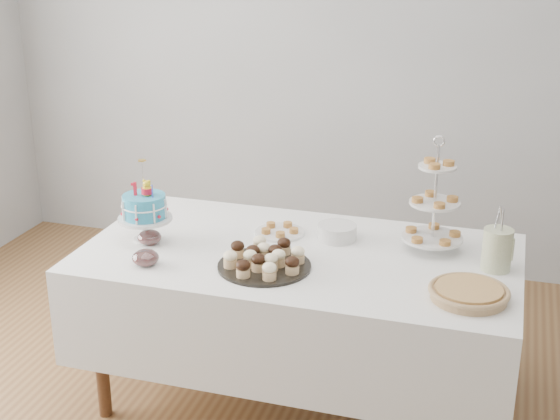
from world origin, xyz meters
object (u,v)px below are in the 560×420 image
(plate_stack, at_px, (337,232))
(jam_bowl_b, at_px, (150,237))
(cupcake_tray, at_px, (264,258))
(table, at_px, (299,298))
(utensil_pitcher, at_px, (497,248))
(birthday_cake, at_px, (145,220))
(pastry_plate, at_px, (280,231))
(jam_bowl_a, at_px, (146,258))
(tiered_stand, at_px, (435,203))
(pie, at_px, (469,292))

(plate_stack, relative_size, jam_bowl_b, 1.64)
(cupcake_tray, xyz_separation_m, jam_bowl_b, (-0.58, 0.09, -0.01))
(table, height_order, plate_stack, plate_stack)
(jam_bowl_b, xyz_separation_m, utensil_pitcher, (1.52, 0.17, 0.07))
(birthday_cake, height_order, pastry_plate, birthday_cake)
(jam_bowl_a, xyz_separation_m, jam_bowl_b, (-0.09, 0.22, -0.00))
(pastry_plate, bearing_deg, tiered_stand, 1.39)
(jam_bowl_b, bearing_deg, birthday_cake, 136.84)
(cupcake_tray, distance_m, utensil_pitcher, 0.98)
(jam_bowl_b, height_order, utensil_pitcher, utensil_pitcher)
(tiered_stand, height_order, plate_stack, tiered_stand)
(table, distance_m, plate_stack, 0.35)
(pastry_plate, distance_m, jam_bowl_a, 0.67)
(table, bearing_deg, cupcake_tray, -115.44)
(pie, height_order, jam_bowl_a, jam_bowl_a)
(plate_stack, distance_m, jam_bowl_a, 0.88)
(birthday_cake, bearing_deg, pastry_plate, 19.46)
(birthday_cake, relative_size, pastry_plate, 1.62)
(cupcake_tray, bearing_deg, pastry_plate, 97.34)
(utensil_pitcher, bearing_deg, plate_stack, -173.57)
(birthday_cake, relative_size, utensil_pitcher, 1.37)
(birthday_cake, relative_size, cupcake_tray, 0.95)
(plate_stack, height_order, jam_bowl_b, plate_stack)
(birthday_cake, height_order, tiered_stand, tiered_stand)
(table, xyz_separation_m, tiered_stand, (0.56, 0.20, 0.45))
(plate_stack, bearing_deg, tiered_stand, 0.33)
(pie, distance_m, jam_bowl_b, 1.43)
(pie, distance_m, tiered_stand, 0.52)
(cupcake_tray, distance_m, pastry_plate, 0.39)
(tiered_stand, height_order, pastry_plate, tiered_stand)
(tiered_stand, height_order, jam_bowl_b, tiered_stand)
(table, xyz_separation_m, utensil_pitcher, (0.84, 0.07, 0.33))
(birthday_cake, xyz_separation_m, jam_bowl_a, (0.12, -0.24, -0.07))
(cupcake_tray, relative_size, tiered_stand, 0.76)
(utensil_pitcher, bearing_deg, jam_bowl_a, -148.01)
(pastry_plate, bearing_deg, jam_bowl_b, -151.42)
(pie, xyz_separation_m, pastry_plate, (-0.90, 0.43, -0.01))
(jam_bowl_b, bearing_deg, plate_stack, 20.73)
(birthday_cake, distance_m, pastry_plate, 0.62)
(birthday_cake, bearing_deg, jam_bowl_a, -69.89)
(cupcake_tray, xyz_separation_m, pastry_plate, (-0.05, 0.38, -0.03))
(cupcake_tray, height_order, plate_stack, cupcake_tray)
(birthday_cake, height_order, utensil_pitcher, birthday_cake)
(table, height_order, pastry_plate, pastry_plate)
(tiered_stand, height_order, utensil_pitcher, tiered_stand)
(pastry_plate, xyz_separation_m, jam_bowl_a, (-0.44, -0.50, 0.02))
(birthday_cake, xyz_separation_m, cupcake_tray, (0.61, -0.12, -0.06))
(jam_bowl_b, bearing_deg, jam_bowl_a, -68.09)
(jam_bowl_b, bearing_deg, utensil_pitcher, 6.52)
(pie, bearing_deg, jam_bowl_a, -176.79)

